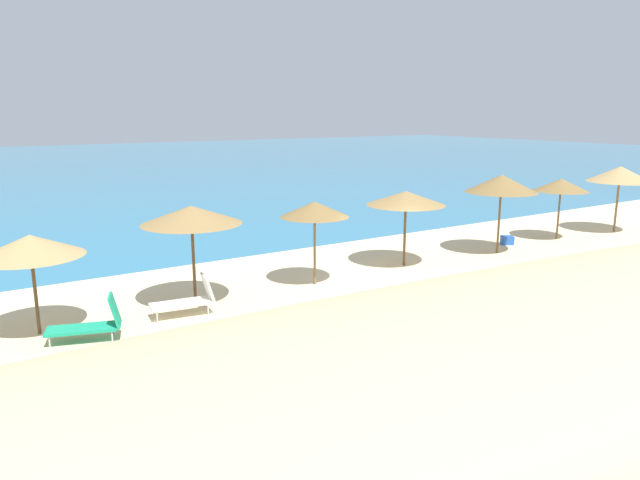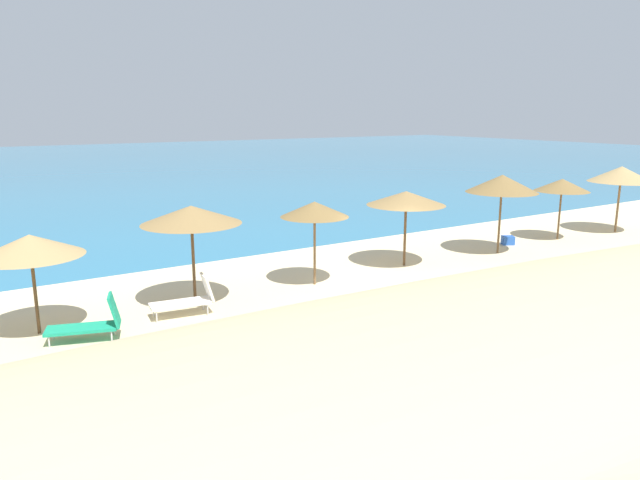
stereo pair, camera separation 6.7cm
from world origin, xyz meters
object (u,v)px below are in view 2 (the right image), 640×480
object	(u,v)px
beach_umbrella_7	(621,174)
cooler_box	(508,240)
beach_ball	(474,313)
beach_umbrella_6	(562,185)
beach_umbrella_4	(406,198)
beach_umbrella_5	(502,184)
lounge_chair_0	(91,323)
lounge_chair_1	(188,299)
beach_umbrella_2	(191,215)
beach_umbrella_1	(30,246)
beach_umbrella_3	(315,209)

from	to	relation	value
beach_umbrella_7	cooler_box	bearing A→B (deg)	171.91
beach_ball	beach_umbrella_6	bearing A→B (deg)	25.69
beach_umbrella_6	beach_umbrella_7	size ratio (longest dim) A/B	0.87
beach_umbrella_4	beach_umbrella_6	world-z (taller)	beach_umbrella_4
beach_umbrella_5	lounge_chair_0	xyz separation A→B (m)	(-14.53, -0.77, -2.17)
beach_umbrella_5	cooler_box	bearing A→B (deg)	27.31
beach_umbrella_4	beach_umbrella_6	size ratio (longest dim) A/B	1.06
beach_umbrella_7	lounge_chair_1	xyz separation A→B (m)	(-19.46, -0.24, -2.08)
beach_umbrella_2	beach_ball	size ratio (longest dim) A/B	8.21
beach_umbrella_4	beach_umbrella_7	bearing A→B (deg)	-2.96
beach_umbrella_1	lounge_chair_1	world-z (taller)	beach_umbrella_1
beach_umbrella_7	beach_umbrella_1	bearing A→B (deg)	178.89
cooler_box	beach_umbrella_4	bearing A→B (deg)	-177.42
beach_umbrella_1	beach_umbrella_2	world-z (taller)	beach_umbrella_2
lounge_chair_0	lounge_chair_1	size ratio (longest dim) A/B	1.05
beach_umbrella_2	beach_umbrella_6	world-z (taller)	beach_umbrella_2
beach_ball	cooler_box	world-z (taller)	cooler_box
beach_umbrella_2	beach_umbrella_4	bearing A→B (deg)	1.44
lounge_chair_1	beach_ball	distance (m)	7.31
lounge_chair_0	cooler_box	size ratio (longest dim) A/B	3.97
beach_ball	beach_umbrella_2	bearing A→B (deg)	138.91
lounge_chair_0	beach_ball	bearing A→B (deg)	-96.30
beach_umbrella_3	lounge_chair_0	world-z (taller)	beach_umbrella_3
beach_umbrella_1	lounge_chair_0	xyz separation A→B (m)	(0.97, -1.12, -1.72)
beach_umbrella_1	beach_umbrella_6	bearing A→B (deg)	-0.17
beach_umbrella_2	beach_umbrella_5	bearing A→B (deg)	-1.52
beach_umbrella_6	beach_umbrella_4	bearing A→B (deg)	178.51
beach_umbrella_2	lounge_chair_1	bearing A→B (deg)	-123.84
beach_umbrella_3	lounge_chair_1	distance (m)	4.64
beach_umbrella_5	beach_umbrella_3	bearing A→B (deg)	178.24
beach_umbrella_1	beach_umbrella_6	xyz separation A→B (m)	(19.42, -0.06, 0.10)
beach_umbrella_6	beach_umbrella_7	xyz separation A→B (m)	(3.47, -0.39, 0.28)
beach_umbrella_3	beach_umbrella_5	size ratio (longest dim) A/B	0.87
lounge_chair_0	lounge_chair_1	world-z (taller)	lounge_chair_0
beach_umbrella_3	lounge_chair_1	size ratio (longest dim) A/B	1.53
beach_umbrella_1	beach_umbrella_6	world-z (taller)	beach_umbrella_6
cooler_box	beach_ball	bearing A→B (deg)	-145.01
beach_umbrella_7	lounge_chair_0	bearing A→B (deg)	-178.24
lounge_chair_0	beach_ball	world-z (taller)	lounge_chair_0
beach_umbrella_4	beach_umbrella_6	distance (m)	8.03
beach_umbrella_5	beach_umbrella_7	bearing A→B (deg)	-0.74
beach_umbrella_4	lounge_chair_0	distance (m)	10.68
beach_umbrella_7	cooler_box	size ratio (longest dim) A/B	6.52
beach_umbrella_1	beach_umbrella_2	distance (m)	3.88
beach_umbrella_3	beach_umbrella_6	size ratio (longest dim) A/B	1.02
beach_umbrella_1	beach_ball	size ratio (longest dim) A/B	7.18
beach_umbrella_4	beach_umbrella_6	bearing A→B (deg)	-1.49
beach_umbrella_4	beach_umbrella_7	distance (m)	11.51
beach_umbrella_5	lounge_chair_0	world-z (taller)	beach_umbrella_5
beach_umbrella_1	beach_umbrella_3	size ratio (longest dim) A/B	0.94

